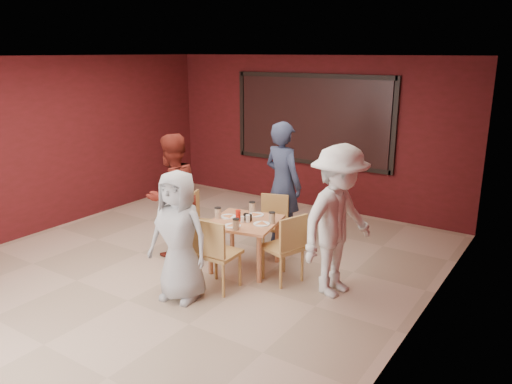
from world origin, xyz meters
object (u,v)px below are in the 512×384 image
Objects in this scene: dining_table at (245,226)px; diner_left at (172,195)px; chair_front at (215,250)px; chair_right at (287,244)px; diner_right at (338,221)px; diner_back at (283,184)px; chair_left at (202,220)px; diner_front at (179,236)px; chair_back at (273,220)px.

diner_left is at bearing -173.42° from dining_table.
chair_front reaches higher than chair_right.
diner_right reaches higher than chair_right.
diner_left is at bearing 62.02° from diner_back.
diner_back is at bearing 53.95° from chair_left.
diner_front is 0.89× the size of diner_left.
chair_back is 1.04m from chair_left.
diner_right is at bearing 1.13° from dining_table.
chair_front is 1.47m from chair_back.
dining_table is at bearing 96.82° from chair_front.
chair_back is 0.54× the size of diner_front.
diner_back is at bearing 78.46° from diner_front.
diner_left is (-1.12, -1.21, -0.06)m from diner_back.
chair_front is 1.03× the size of chair_right.
chair_left is 0.49× the size of diner_back.
diner_front is 1.88m from diner_right.
chair_front is 1.02× the size of chair_left.
chair_left is 1.49m from chair_right.
dining_table is 1.12× the size of chair_right.
diner_back reaches higher than diner_right.
chair_front is 0.60× the size of diner_front.
diner_right is (0.64, 0.09, 0.41)m from chair_right.
chair_front is 0.51m from diner_front.
diner_left is at bearing 153.95° from chair_front.
diner_front is at bearing 50.77° from diner_left.
diner_front is 1.43m from diner_left.
diner_back reaches higher than chair_back.
chair_front is at bearing 49.09° from diner_front.
chair_front is 1.11× the size of chair_back.
chair_right is at bearing 109.56° from diner_right.
chair_right is (0.61, 0.69, -0.01)m from chair_front.
diner_back is 1.07× the size of diner_left.
diner_front reaches higher than chair_right.
chair_left is at bearing 101.05° from diner_right.
diner_back is 1.02× the size of diner_right.
chair_right is 1.42m from diner_back.
chair_left is (-0.88, 0.80, -0.01)m from chair_front.
diner_back is at bearing 97.85° from chair_back.
chair_back is 1.57m from diner_right.
diner_back reaches higher than diner_left.
diner_back is (-0.14, 1.82, 0.41)m from chair_front.
chair_front is at bearing -83.18° from dining_table.
chair_right is 0.58× the size of diner_front.
diner_back reaches higher than chair_front.
chair_back is (0.00, 0.72, -0.13)m from dining_table.
dining_table is 0.55× the size of diner_right.
chair_left is (-0.79, 0.05, -0.09)m from dining_table.
diner_left reaches higher than chair_back.
diner_back is 1.65m from diner_left.
diner_right is (1.39, -1.04, -0.02)m from diner_back.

